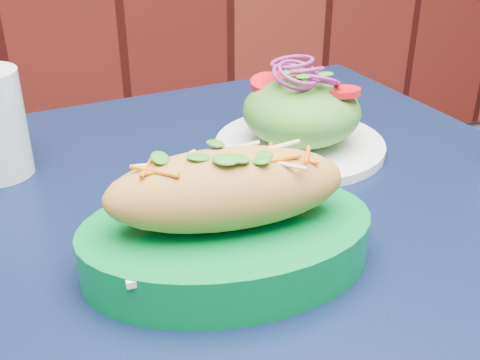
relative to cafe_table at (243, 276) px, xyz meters
name	(u,v)px	position (x,y,z in m)	size (l,w,h in m)	color
cafe_table	(243,276)	(0.00, 0.00, 0.00)	(0.89, 0.89, 0.75)	black
banh_mi_basket	(227,222)	(-0.05, -0.09, 0.14)	(0.29, 0.20, 0.13)	#00752F
salad_plate	(301,117)	(0.12, 0.13, 0.13)	(0.22, 0.22, 0.12)	white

